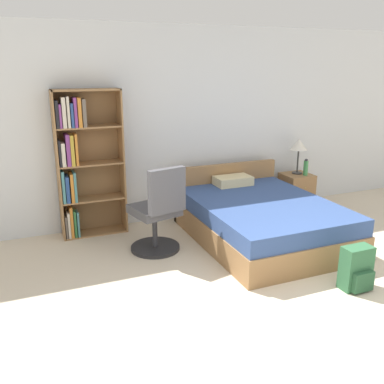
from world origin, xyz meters
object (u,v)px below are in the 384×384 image
office_chair (158,214)px  water_bottle (306,168)px  nightstand (296,191)px  table_lamp (299,146)px  bookshelf (81,161)px  bed (259,218)px  backpack_green (357,269)px

office_chair → water_bottle: 2.58m
nightstand → table_lamp: (0.02, 0.03, 0.68)m
bookshelf → table_lamp: bookshelf is taller
bookshelf → table_lamp: (3.14, -0.10, -0.01)m
table_lamp → nightstand: bearing=-117.2°
bookshelf → bed: 2.32m
bed → backpack_green: size_ratio=4.79×
office_chair → backpack_green: office_chair is taller
bookshelf → water_bottle: (3.19, -0.24, -0.32)m
office_chair → nightstand: 2.55m
bed → backpack_green: 1.47m
water_bottle → nightstand: bearing=123.1°
water_bottle → bed: bearing=-148.8°
backpack_green → bookshelf: bearing=132.2°
office_chair → bed: bearing=-4.0°
bookshelf → table_lamp: 3.14m
backpack_green → nightstand: bearing=67.8°
bookshelf → table_lamp: bearing=-1.9°
bed → nightstand: bed is taller
table_lamp → water_bottle: bearing=-70.2°
office_chair → water_bottle: size_ratio=4.26×
water_bottle → backpack_green: (-1.00, -2.18, -0.43)m
nightstand → water_bottle: water_bottle is taller
bed → water_bottle: water_bottle is taller
nightstand → water_bottle: size_ratio=2.15×
office_chair → table_lamp: 2.61m
bed → nightstand: (1.14, 0.83, -0.00)m
table_lamp → water_bottle: (0.05, -0.14, -0.31)m
bed → bookshelf: bearing=154.0°
bed → water_bottle: size_ratio=8.55×
table_lamp → water_bottle: table_lamp is taller
nightstand → water_bottle: (0.07, -0.10, 0.38)m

